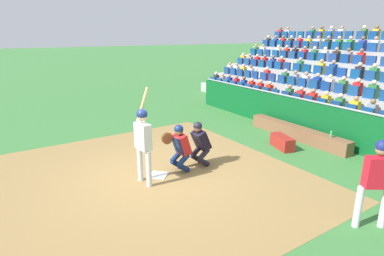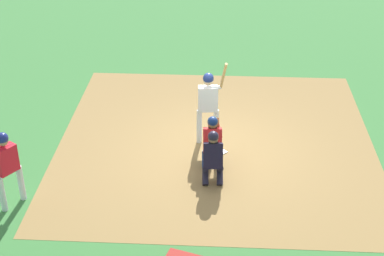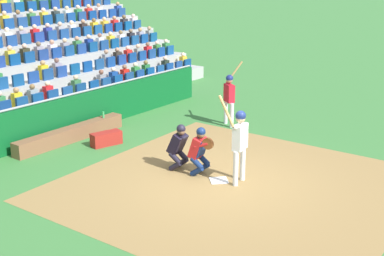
# 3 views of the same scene
# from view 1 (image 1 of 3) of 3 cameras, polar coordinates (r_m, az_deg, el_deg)

# --- Properties ---
(ground_plane) EXTENTS (160.00, 160.00, 0.00)m
(ground_plane) POSITION_cam_1_polar(r_m,az_deg,el_deg) (8.31, -6.08, -8.52)
(ground_plane) COLOR #387437
(infield_dirt_patch) EXTENTS (8.00, 8.06, 0.01)m
(infield_dirt_patch) POSITION_cam_1_polar(r_m,az_deg,el_deg) (8.14, -9.30, -9.21)
(infield_dirt_patch) COLOR olive
(infield_dirt_patch) RESTS_ON ground_plane
(home_plate_marker) EXTENTS (0.62, 0.62, 0.02)m
(home_plate_marker) POSITION_cam_1_polar(r_m,az_deg,el_deg) (8.31, -6.09, -8.42)
(home_plate_marker) COLOR white
(home_plate_marker) RESTS_ON infield_dirt_patch
(batter_at_plate) EXTENTS (0.73, 0.52, 2.29)m
(batter_at_plate) POSITION_cam_1_polar(r_m,az_deg,el_deg) (7.54, -8.79, -1.70)
(batter_at_plate) COLOR silver
(batter_at_plate) RESTS_ON ground_plane
(catcher_crouching) EXTENTS (0.49, 0.74, 1.31)m
(catcher_crouching) POSITION_cam_1_polar(r_m,az_deg,el_deg) (8.27, -2.26, -3.12)
(catcher_crouching) COLOR navy
(catcher_crouching) RESTS_ON ground_plane
(home_plate_umpire) EXTENTS (0.49, 0.49, 1.28)m
(home_plate_umpire) POSITION_cam_1_polar(r_m,az_deg,el_deg) (8.64, 1.42, -2.44)
(home_plate_umpire) COLOR black
(home_plate_umpire) RESTS_ON ground_plane
(dugout_wall) EXTENTS (12.95, 0.24, 1.32)m
(dugout_wall) POSITION_cam_1_polar(r_m,az_deg,el_deg) (11.73, 20.94, 1.30)
(dugout_wall) COLOR #0C5222
(dugout_wall) RESTS_ON ground_plane
(dugout_bench) EXTENTS (3.99, 0.40, 0.44)m
(dugout_bench) POSITION_cam_1_polar(r_m,az_deg,el_deg) (11.54, 18.29, -0.81)
(dugout_bench) COLOR brown
(dugout_bench) RESTS_ON ground_plane
(water_bottle_on_bench) EXTENTS (0.07, 0.07, 0.21)m
(water_bottle_on_bench) POSITION_cam_1_polar(r_m,az_deg,el_deg) (10.66, 23.73, -1.00)
(water_bottle_on_bench) COLOR green
(water_bottle_on_bench) RESTS_ON dugout_bench
(equipment_duffel_bag) EXTENTS (0.98, 0.59, 0.40)m
(equipment_duffel_bag) POSITION_cam_1_polar(r_m,az_deg,el_deg) (10.48, 15.89, -2.46)
(equipment_duffel_bag) COLOR maroon
(equipment_duffel_bag) RESTS_ON ground_plane
(on_deck_batter) EXTENTS (0.83, 0.59, 2.13)m
(on_deck_batter) POSITION_cam_1_polar(r_m,az_deg,el_deg) (6.69, 30.46, -7.25)
(on_deck_batter) COLOR silver
(on_deck_batter) RESTS_ON ground_plane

